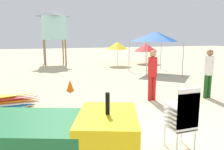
{
  "coord_description": "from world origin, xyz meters",
  "views": [
    {
      "loc": [
        -2.88,
        -4.17,
        2.24
      ],
      "look_at": [
        -0.3,
        3.02,
        0.91
      ],
      "focal_mm": 35.4,
      "sensor_mm": 36.0,
      "label": 1
    }
  ],
  "objects_px": {
    "utility_cart": "(50,142)",
    "lifeguard_near_left": "(152,72)",
    "lifeguard_tower": "(53,25)",
    "beach_umbrella_left": "(117,46)",
    "lifeguard_near_center": "(209,70)",
    "popup_canopy": "(155,37)",
    "stacked_plastic_chairs": "(184,114)",
    "beach_umbrella_far": "(146,47)",
    "traffic_cone_near": "(70,85)"
  },
  "relations": [
    {
      "from": "lifeguard_tower",
      "to": "beach_umbrella_left",
      "type": "relative_size",
      "value": 2.29
    },
    {
      "from": "popup_canopy",
      "to": "beach_umbrella_left",
      "type": "distance_m",
      "value": 4.24
    },
    {
      "from": "lifeguard_near_center",
      "to": "popup_canopy",
      "type": "distance_m",
      "value": 6.02
    },
    {
      "from": "stacked_plastic_chairs",
      "to": "utility_cart",
      "type": "bearing_deg",
      "value": -171.48
    },
    {
      "from": "lifeguard_near_left",
      "to": "beach_umbrella_far",
      "type": "height_order",
      "value": "lifeguard_near_left"
    },
    {
      "from": "stacked_plastic_chairs",
      "to": "lifeguard_tower",
      "type": "bearing_deg",
      "value": 94.03
    },
    {
      "from": "traffic_cone_near",
      "to": "beach_umbrella_left",
      "type": "bearing_deg",
      "value": 55.73
    },
    {
      "from": "utility_cart",
      "to": "traffic_cone_near",
      "type": "distance_m",
      "value": 6.18
    },
    {
      "from": "lifeguard_tower",
      "to": "stacked_plastic_chairs",
      "type": "bearing_deg",
      "value": -85.97
    },
    {
      "from": "stacked_plastic_chairs",
      "to": "lifeguard_tower",
      "type": "distance_m",
      "value": 15.26
    },
    {
      "from": "lifeguard_tower",
      "to": "beach_umbrella_left",
      "type": "height_order",
      "value": "lifeguard_tower"
    },
    {
      "from": "utility_cart",
      "to": "popup_canopy",
      "type": "distance_m",
      "value": 11.54
    },
    {
      "from": "lifeguard_near_left",
      "to": "lifeguard_tower",
      "type": "height_order",
      "value": "lifeguard_tower"
    },
    {
      "from": "beach_umbrella_left",
      "to": "traffic_cone_near",
      "type": "distance_m",
      "value": 8.7
    },
    {
      "from": "lifeguard_near_left",
      "to": "lifeguard_near_center",
      "type": "xyz_separation_m",
      "value": [
        2.09,
        -0.42,
        0.01
      ]
    },
    {
      "from": "lifeguard_near_center",
      "to": "utility_cart",
      "type": "bearing_deg",
      "value": -150.68
    },
    {
      "from": "lifeguard_near_left",
      "to": "beach_umbrella_far",
      "type": "bearing_deg",
      "value": 62.98
    },
    {
      "from": "utility_cart",
      "to": "lifeguard_near_left",
      "type": "distance_m",
      "value": 5.26
    },
    {
      "from": "traffic_cone_near",
      "to": "stacked_plastic_chairs",
      "type": "bearing_deg",
      "value": -76.79
    },
    {
      "from": "utility_cart",
      "to": "lifeguard_tower",
      "type": "relative_size",
      "value": 0.66
    },
    {
      "from": "popup_canopy",
      "to": "lifeguard_tower",
      "type": "height_order",
      "value": "lifeguard_tower"
    },
    {
      "from": "utility_cart",
      "to": "lifeguard_tower",
      "type": "distance_m",
      "value": 15.66
    },
    {
      "from": "stacked_plastic_chairs",
      "to": "beach_umbrella_left",
      "type": "bearing_deg",
      "value": 74.61
    },
    {
      "from": "lifeguard_near_left",
      "to": "utility_cart",
      "type": "bearing_deg",
      "value": -135.4
    },
    {
      "from": "lifeguard_near_left",
      "to": "lifeguard_near_center",
      "type": "relative_size",
      "value": 0.99
    },
    {
      "from": "stacked_plastic_chairs",
      "to": "lifeguard_near_left",
      "type": "relative_size",
      "value": 0.73
    },
    {
      "from": "beach_umbrella_far",
      "to": "utility_cart",
      "type": "bearing_deg",
      "value": -122.91
    },
    {
      "from": "stacked_plastic_chairs",
      "to": "lifeguard_tower",
      "type": "height_order",
      "value": "lifeguard_tower"
    },
    {
      "from": "lifeguard_near_center",
      "to": "popup_canopy",
      "type": "xyz_separation_m",
      "value": [
        1.16,
        5.79,
        1.21
      ]
    },
    {
      "from": "utility_cart",
      "to": "traffic_cone_near",
      "type": "height_order",
      "value": "utility_cart"
    },
    {
      "from": "beach_umbrella_far",
      "to": "traffic_cone_near",
      "type": "distance_m",
      "value": 10.72
    },
    {
      "from": "stacked_plastic_chairs",
      "to": "traffic_cone_near",
      "type": "distance_m",
      "value": 5.83
    },
    {
      "from": "traffic_cone_near",
      "to": "lifeguard_near_left",
      "type": "bearing_deg",
      "value": -42.9
    },
    {
      "from": "utility_cart",
      "to": "traffic_cone_near",
      "type": "xyz_separation_m",
      "value": [
        1.22,
        6.04,
        -0.55
      ]
    },
    {
      "from": "lifeguard_near_left",
      "to": "lifeguard_near_center",
      "type": "distance_m",
      "value": 2.13
    },
    {
      "from": "lifeguard_tower",
      "to": "traffic_cone_near",
      "type": "bearing_deg",
      "value": -91.64
    },
    {
      "from": "utility_cart",
      "to": "stacked_plastic_chairs",
      "type": "relative_size",
      "value": 2.18
    },
    {
      "from": "popup_canopy",
      "to": "beach_umbrella_left",
      "type": "height_order",
      "value": "popup_canopy"
    },
    {
      "from": "beach_umbrella_left",
      "to": "stacked_plastic_chairs",
      "type": "bearing_deg",
      "value": -105.39
    },
    {
      "from": "traffic_cone_near",
      "to": "lifeguard_tower",
      "type": "bearing_deg",
      "value": 88.36
    },
    {
      "from": "lifeguard_near_center",
      "to": "popup_canopy",
      "type": "relative_size",
      "value": 0.7
    },
    {
      "from": "lifeguard_near_left",
      "to": "traffic_cone_near",
      "type": "distance_m",
      "value": 3.54
    },
    {
      "from": "utility_cart",
      "to": "beach_umbrella_left",
      "type": "relative_size",
      "value": 1.51
    },
    {
      "from": "lifeguard_near_center",
      "to": "popup_canopy",
      "type": "bearing_deg",
      "value": 78.67
    },
    {
      "from": "stacked_plastic_chairs",
      "to": "traffic_cone_near",
      "type": "relative_size",
      "value": 2.72
    },
    {
      "from": "beach_umbrella_left",
      "to": "beach_umbrella_far",
      "type": "bearing_deg",
      "value": 8.68
    },
    {
      "from": "traffic_cone_near",
      "to": "beach_umbrella_far",
      "type": "bearing_deg",
      "value": 44.85
    },
    {
      "from": "beach_umbrella_far",
      "to": "lifeguard_near_center",
      "type": "bearing_deg",
      "value": -105.98
    },
    {
      "from": "lifeguard_tower",
      "to": "beach_umbrella_left",
      "type": "bearing_deg",
      "value": -26.41
    },
    {
      "from": "beach_umbrella_far",
      "to": "traffic_cone_near",
      "type": "relative_size",
      "value": 4.12
    }
  ]
}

